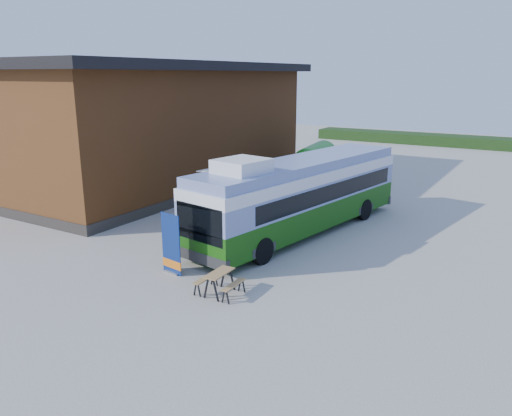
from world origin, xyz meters
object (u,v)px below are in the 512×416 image
Objects in this scene: picnic_table at (219,278)px; person_b at (268,197)px; banner at (171,249)px; slurry_tanker at (316,159)px; person_a at (272,183)px; bus at (301,193)px.

person_b is at bearing 108.52° from picnic_table.
person_b reaches higher than picnic_table.
banner is 0.35× the size of slurry_tanker.
person_a is at bearing -134.88° from person_b.
person_a is at bearing 111.92° from banner.
slurry_tanker is (-1.63, 9.18, 0.44)m from person_b.
banner is 17.79m from slurry_tanker.
picnic_table is at bearing -3.09° from banner.
bus is 7.90× the size of person_a.
person_a is (-4.37, 5.29, -1.01)m from bus.
banner is 12.14m from person_a.
banner is at bearing -119.55° from person_a.
slurry_tanker is at bearing 107.71° from banner.
banner is at bearing 24.79° from person_b.
bus is 5.74× the size of banner.
bus is 9.34× the size of picnic_table.
bus is at bearing -92.33° from person_a.
picnic_table is 13.39m from person_a.
slurry_tanker is at bearing 120.83° from bus.
person_b is (-2.67, 1.85, -0.89)m from bus.
bus is 3.37m from person_b.
bus is at bearing 84.46° from banner.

